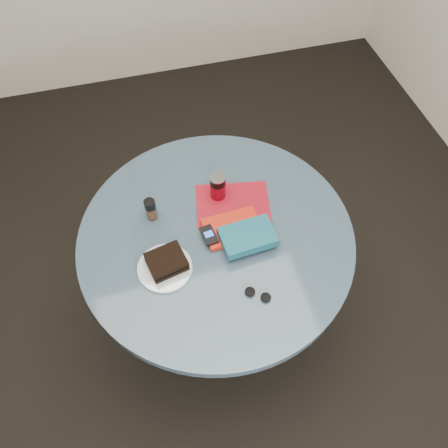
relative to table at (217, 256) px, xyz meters
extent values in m
plane|color=black|center=(0.00, 0.00, -0.59)|extent=(4.00, 4.00, 0.00)
cylinder|color=black|center=(0.00, 0.00, -0.57)|extent=(0.48, 0.48, 0.03)
cylinder|color=black|center=(0.00, 0.00, -0.22)|extent=(0.11, 0.11, 0.68)
cylinder|color=#334655|center=(0.00, 0.00, 0.14)|extent=(1.00, 1.00, 0.04)
cylinder|color=silver|center=(-0.20, -0.09, 0.17)|extent=(0.25, 0.25, 0.01)
cube|color=black|center=(-0.19, -0.09, 0.18)|extent=(0.14, 0.13, 0.02)
cube|color=#342914|center=(-0.19, -0.09, 0.20)|extent=(0.13, 0.11, 0.01)
cube|color=black|center=(-0.19, -0.09, 0.21)|extent=(0.14, 0.13, 0.02)
cylinder|color=maroon|center=(0.05, 0.17, 0.20)|extent=(0.07, 0.07, 0.07)
cylinder|color=black|center=(0.05, 0.17, 0.25)|extent=(0.07, 0.07, 0.03)
cylinder|color=silver|center=(0.05, 0.17, 0.27)|extent=(0.07, 0.07, 0.01)
cylinder|color=#412B1C|center=(-0.21, 0.13, 0.19)|extent=(0.05, 0.05, 0.06)
cylinder|color=black|center=(-0.21, 0.13, 0.24)|extent=(0.05, 0.05, 0.03)
cube|color=maroon|center=(0.09, 0.11, 0.17)|extent=(0.31, 0.25, 0.00)
cube|color=red|center=(0.06, 0.00, 0.18)|extent=(0.21, 0.14, 0.02)
cube|color=#144E60|center=(0.10, -0.07, 0.20)|extent=(0.20, 0.13, 0.04)
cube|color=black|center=(-0.03, -0.02, 0.19)|extent=(0.06, 0.08, 0.01)
cube|color=blue|center=(-0.03, -0.02, 0.20)|extent=(0.03, 0.03, 0.00)
ellipsoid|color=black|center=(0.05, -0.26, 0.17)|extent=(0.05, 0.05, 0.02)
ellipsoid|color=black|center=(0.09, -0.29, 0.17)|extent=(0.05, 0.05, 0.02)
camera|label=1|loc=(-0.20, -0.84, 1.49)|focal=35.00mm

